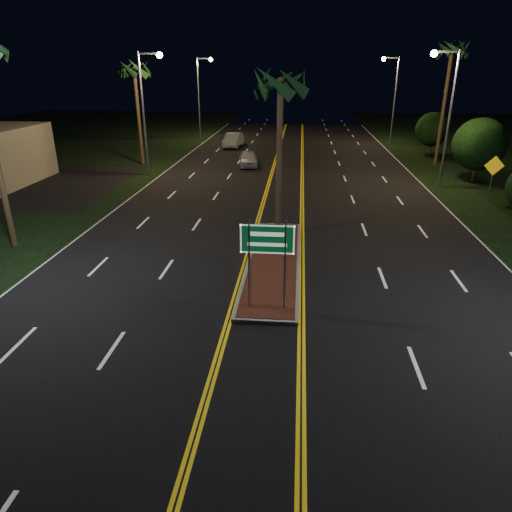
# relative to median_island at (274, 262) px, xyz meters

# --- Properties ---
(ground) EXTENTS (120.00, 120.00, 0.00)m
(ground) POSITION_rel_median_island_xyz_m (0.00, -7.00, -0.08)
(ground) COLOR black
(ground) RESTS_ON ground
(median_island) EXTENTS (2.25, 10.25, 0.17)m
(median_island) POSITION_rel_median_island_xyz_m (0.00, 0.00, 0.00)
(median_island) COLOR gray
(median_island) RESTS_ON ground
(highway_sign) EXTENTS (1.80, 0.08, 3.20)m
(highway_sign) POSITION_rel_median_island_xyz_m (0.00, -4.20, 2.32)
(highway_sign) COLOR gray
(highway_sign) RESTS_ON ground
(streetlight_left_mid) EXTENTS (1.91, 0.44, 9.00)m
(streetlight_left_mid) POSITION_rel_median_island_xyz_m (-10.61, 17.00, 5.57)
(streetlight_left_mid) COLOR gray
(streetlight_left_mid) RESTS_ON ground
(streetlight_left_far) EXTENTS (1.91, 0.44, 9.00)m
(streetlight_left_far) POSITION_rel_median_island_xyz_m (-10.61, 37.00, 5.57)
(streetlight_left_far) COLOR gray
(streetlight_left_far) RESTS_ON ground
(streetlight_right_mid) EXTENTS (1.91, 0.44, 9.00)m
(streetlight_right_mid) POSITION_rel_median_island_xyz_m (10.61, 15.00, 5.57)
(streetlight_right_mid) COLOR gray
(streetlight_right_mid) RESTS_ON ground
(streetlight_right_far) EXTENTS (1.91, 0.44, 9.00)m
(streetlight_right_far) POSITION_rel_median_island_xyz_m (10.61, 35.00, 5.57)
(streetlight_right_far) COLOR gray
(streetlight_right_far) RESTS_ON ground
(palm_median) EXTENTS (2.40, 2.40, 8.30)m
(palm_median) POSITION_rel_median_island_xyz_m (0.00, 3.50, 7.19)
(palm_median) COLOR #382819
(palm_median) RESTS_ON ground
(palm_left_far) EXTENTS (2.40, 2.40, 8.80)m
(palm_left_far) POSITION_rel_median_island_xyz_m (-12.80, 21.00, 7.66)
(palm_left_far) COLOR #382819
(palm_left_far) RESTS_ON ground
(palm_right_far) EXTENTS (2.40, 2.40, 10.30)m
(palm_right_far) POSITION_rel_median_island_xyz_m (12.80, 23.00, 9.06)
(palm_right_far) COLOR #382819
(palm_right_far) RESTS_ON ground
(shrub_mid) EXTENTS (3.78, 3.78, 4.62)m
(shrub_mid) POSITION_rel_median_island_xyz_m (14.00, 17.00, 2.64)
(shrub_mid) COLOR #382819
(shrub_mid) RESTS_ON ground
(shrub_far) EXTENTS (3.24, 3.24, 3.96)m
(shrub_far) POSITION_rel_median_island_xyz_m (13.80, 29.00, 2.25)
(shrub_far) COLOR #382819
(shrub_far) RESTS_ON ground
(car_near) EXTENTS (2.50, 4.74, 1.51)m
(car_near) POSITION_rel_median_island_xyz_m (-3.44, 21.11, 0.67)
(car_near) COLOR #B8B8BE
(car_near) RESTS_ON ground
(car_far) EXTENTS (2.55, 5.19, 1.68)m
(car_far) POSITION_rel_median_island_xyz_m (-6.19, 31.29, 0.75)
(car_far) COLOR silver
(car_far) RESTS_ON ground
(warning_sign) EXTENTS (1.21, 0.09, 2.90)m
(warning_sign) POSITION_rel_median_island_xyz_m (13.00, 11.26, 1.84)
(warning_sign) COLOR gray
(warning_sign) RESTS_ON ground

